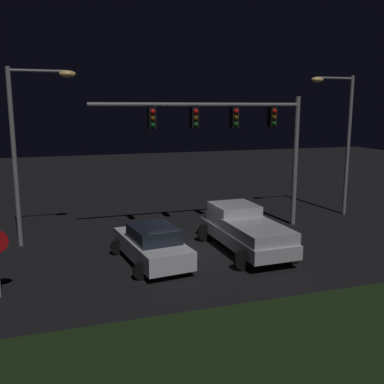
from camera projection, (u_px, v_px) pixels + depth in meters
name	position (u px, v px, depth m)	size (l,w,h in m)	color
ground_plane	(183.00, 252.00, 18.54)	(80.00, 80.00, 0.00)	black
grass_median	(277.00, 349.00, 11.01)	(20.59, 5.11, 0.10)	black
pickup_truck	(244.00, 228.00, 18.59)	(2.97, 5.46, 1.80)	#B7B7BC
car_sedan	(152.00, 245.00, 17.12)	(2.84, 4.59, 1.51)	silver
traffic_signal_gantry	(235.00, 128.00, 20.98)	(10.32, 0.56, 6.50)	slate
street_lamp_left	(28.00, 134.00, 18.66)	(2.80, 0.44, 7.62)	slate
street_lamp_right	(341.00, 128.00, 24.09)	(2.64, 0.44, 7.65)	slate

